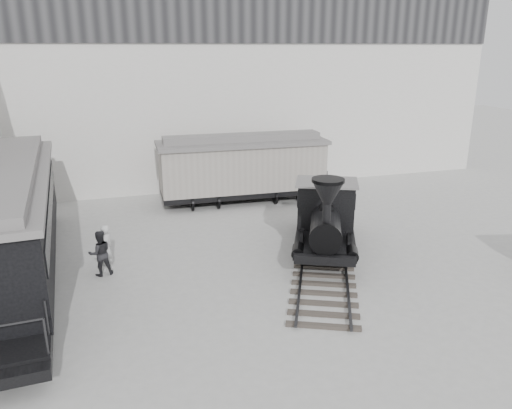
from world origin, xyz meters
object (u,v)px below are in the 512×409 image
object	(u,v)px
visitor_a	(105,248)
boxcar	(243,167)
locomotive	(325,222)
visitor_b	(100,253)
passenger_coach	(8,222)

from	to	relation	value
visitor_a	boxcar	bearing A→B (deg)	-178.77
locomotive	boxcar	size ratio (longest dim) A/B	1.15
visitor_b	locomotive	bearing A→B (deg)	165.18
locomotive	passenger_coach	bearing A→B (deg)	-161.90
boxcar	visitor_a	xyz separation A→B (m)	(-7.08, -6.83, -0.99)
locomotive	boxcar	xyz separation A→B (m)	(-1.19, 7.70, 0.55)
visitor_b	boxcar	bearing A→B (deg)	-146.62
passenger_coach	locomotive	bearing A→B (deg)	-10.05
boxcar	visitor_a	world-z (taller)	boxcar
passenger_coach	visitor_a	xyz separation A→B (m)	(3.13, -0.46, -1.17)
boxcar	visitor_a	distance (m)	9.89
locomotive	visitor_a	size ratio (longest dim) A/B	5.75
locomotive	visitor_b	distance (m)	8.50
boxcar	passenger_coach	xyz separation A→B (m)	(-10.22, -6.37, 0.18)
passenger_coach	visitor_b	distance (m)	3.28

